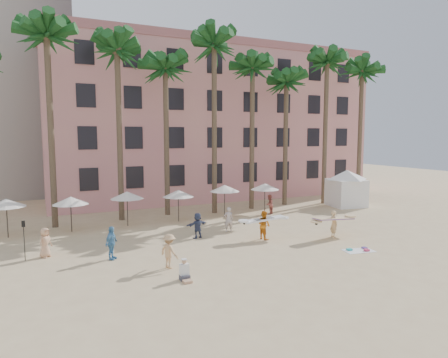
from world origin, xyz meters
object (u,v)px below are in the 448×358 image
cabana (346,185)px  pink_hotel (206,125)px  carrier_yellow (334,222)px  carrier_white (264,224)px

cabana → pink_hotel: bearing=122.9°
pink_hotel → carrier_yellow: bearing=-90.3°
cabana → carrier_white: (-13.52, -7.31, -1.06)m
carrier_white → cabana: bearing=28.4°
cabana → carrier_white: 15.40m
carrier_white → pink_hotel: bearing=77.6°
pink_hotel → carrier_white: bearing=-102.4°
carrier_yellow → pink_hotel: bearing=89.7°
pink_hotel → carrier_yellow: (-0.13, -22.66, -6.97)m
pink_hotel → cabana: size_ratio=6.83×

